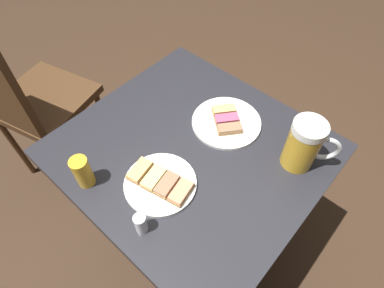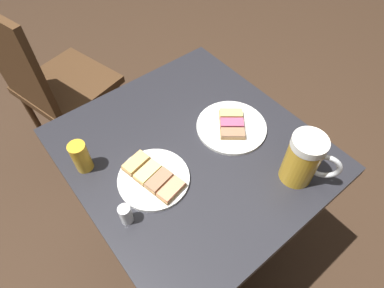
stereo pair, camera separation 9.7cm
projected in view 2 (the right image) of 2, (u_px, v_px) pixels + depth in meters
ground_plane at (192, 237)px, 1.56m from camera, size 6.00×6.00×0.00m
cafe_table at (192, 175)px, 1.11m from camera, size 0.76×0.71×0.72m
plate_near at (231, 126)px, 1.03m from camera, size 0.23×0.23×0.03m
plate_far at (154, 178)px, 0.91m from camera, size 0.21×0.21×0.03m
beer_mug at (304, 160)px, 0.86m from camera, size 0.14×0.11×0.17m
beer_glass_small at (81, 157)px, 0.90m from camera, size 0.05×0.05×0.10m
salt_shaker at (126, 214)px, 0.82m from camera, size 0.03×0.03×0.06m
cafe_chair at (51, 83)px, 1.43m from camera, size 0.46×0.46×0.94m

